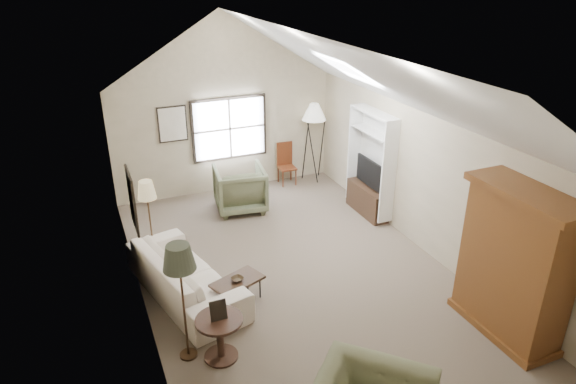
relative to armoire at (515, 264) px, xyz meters
name	(u,v)px	position (x,y,z in m)	size (l,w,h in m)	color
room_shell	(299,88)	(-2.18, 2.40, 2.11)	(5.01, 8.01, 4.00)	brown
window	(230,129)	(-2.08, 6.36, 0.35)	(1.72, 0.08, 1.42)	black
skylight	(348,69)	(-0.88, 3.30, 2.12)	(0.80, 1.20, 0.52)	white
wall_art	(154,159)	(-4.06, 4.34, 0.63)	(1.97, 3.71, 0.88)	black
armoire	(515,264)	(0.00, 0.00, 0.00)	(0.60, 1.50, 2.20)	brown
tv_alcove	(371,162)	(0.16, 4.00, 0.05)	(0.32, 1.30, 2.10)	white
media_console	(367,200)	(0.14, 4.00, -0.80)	(0.34, 1.18, 0.60)	#382316
tv_panel	(369,173)	(0.14, 4.00, -0.18)	(0.05, 0.90, 0.55)	black
sofa	(185,274)	(-4.01, 2.63, -0.73)	(2.52, 0.98, 0.73)	silver
armchair_far	(240,189)	(-2.25, 5.23, -0.63)	(1.01, 1.04, 0.95)	#535B3F
coffee_table	(238,291)	(-3.32, 2.11, -0.90)	(0.79, 0.44, 0.40)	#382217
bowl	(237,279)	(-3.32, 2.11, -0.67)	(0.19, 0.19, 0.05)	#372816
side_table	(220,338)	(-3.91, 1.03, -0.78)	(0.63, 0.63, 0.63)	#371E16
side_chair	(287,164)	(-0.80, 6.10, -0.60)	(0.39, 0.39, 0.99)	brown
tripod_lamp	(313,142)	(-0.12, 6.10, -0.14)	(0.56, 0.56, 1.91)	white
dark_lamp	(183,302)	(-4.31, 1.23, -0.22)	(0.42, 0.42, 1.75)	#282B1E
tan_lamp	(150,222)	(-4.31, 3.83, -0.31)	(0.32, 0.32, 1.58)	tan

